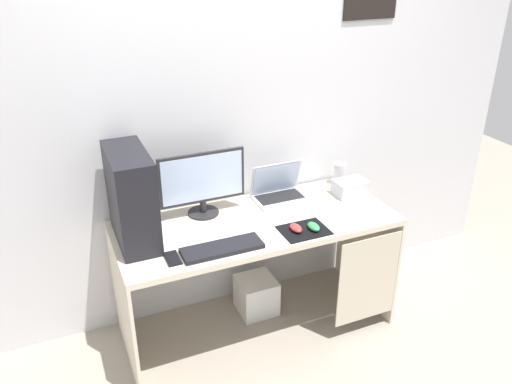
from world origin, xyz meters
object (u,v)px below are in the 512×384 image
(monitor, at_px, (202,183))
(mouse_left, at_px, (296,228))
(speaker, at_px, (340,174))
(mouse_right, at_px, (314,227))
(laptop, at_px, (279,191))
(subwoofer, at_px, (256,295))
(pc_tower, at_px, (131,197))
(cell_phone, at_px, (172,258))
(projector, at_px, (350,187))
(keyboard, at_px, (222,248))

(monitor, relative_size, mouse_left, 5.18)
(speaker, height_order, mouse_right, speaker)
(monitor, height_order, mouse_left, monitor)
(laptop, height_order, subwoofer, laptop)
(laptop, height_order, speaker, laptop)
(mouse_left, bearing_deg, pc_tower, 161.93)
(laptop, bearing_deg, mouse_left, -102.66)
(speaker, bearing_deg, cell_phone, -160.30)
(projector, height_order, keyboard, projector)
(monitor, height_order, speaker, monitor)
(projector, bearing_deg, mouse_right, -144.58)
(monitor, distance_m, projector, 0.94)
(speaker, relative_size, cell_phone, 1.10)
(pc_tower, bearing_deg, mouse_left, -18.07)
(keyboard, distance_m, mouse_left, 0.43)
(speaker, distance_m, cell_phone, 1.30)
(pc_tower, height_order, mouse_right, pc_tower)
(cell_phone, bearing_deg, mouse_left, 0.15)
(mouse_left, relative_size, subwoofer, 0.41)
(keyboard, distance_m, subwoofer, 0.80)
(keyboard, bearing_deg, speaker, 25.21)
(laptop, bearing_deg, cell_phone, -152.43)
(mouse_right, bearing_deg, cell_phone, 178.30)
(keyboard, xyz_separation_m, mouse_right, (0.53, -0.00, 0.01))
(monitor, height_order, projector, monitor)
(monitor, bearing_deg, speaker, 3.11)
(monitor, relative_size, subwoofer, 2.12)
(pc_tower, bearing_deg, cell_phone, -64.81)
(mouse_right, distance_m, subwoofer, 0.76)
(monitor, height_order, subwoofer, monitor)
(monitor, relative_size, speaker, 3.48)
(keyboard, relative_size, mouse_left, 4.38)
(keyboard, distance_m, mouse_right, 0.53)
(mouse_left, xyz_separation_m, subwoofer, (-0.09, 0.33, -0.65))
(speaker, xyz_separation_m, mouse_left, (-0.54, -0.44, -0.05))
(pc_tower, relative_size, subwoofer, 2.11)
(projector, xyz_separation_m, cell_phone, (-1.21, -0.28, -0.04))
(laptop, xyz_separation_m, speaker, (0.45, 0.03, 0.03))
(projector, distance_m, keyboard, 1.00)
(monitor, xyz_separation_m, speaker, (0.94, 0.05, -0.13))
(speaker, bearing_deg, subwoofer, -170.00)
(mouse_left, bearing_deg, monitor, 135.77)
(pc_tower, height_order, monitor, pc_tower)
(speaker, height_order, projector, speaker)
(mouse_right, bearing_deg, monitor, 140.09)
(subwoofer, bearing_deg, monitor, 168.72)
(keyboard, bearing_deg, cell_phone, 175.92)
(speaker, distance_m, mouse_left, 0.70)
(mouse_left, distance_m, subwoofer, 0.73)
(laptop, relative_size, subwoofer, 1.37)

